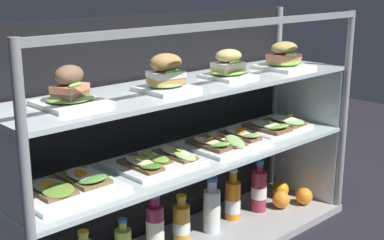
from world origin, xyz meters
The scene contains 21 objects.
case_frame centered at (0.00, 0.13, 0.50)m, with size 1.56×0.41×0.93m.
riser_lower_tier centered at (0.00, 0.00, 0.21)m, with size 1.50×0.35×0.36m.
shelf_lower_glass centered at (0.00, 0.00, 0.40)m, with size 1.52×0.37×0.02m, color silver.
riser_upper_tier centered at (0.00, 0.00, 0.54)m, with size 1.50×0.35×0.26m.
shelf_upper_glass centered at (0.00, 0.00, 0.68)m, with size 1.52×0.37×0.02m, color silver.
plated_roll_sandwich_far_left centered at (-0.51, 0.00, 0.73)m, with size 0.19×0.19×0.12m.
plated_roll_sandwich_left_of_center centered at (-0.16, -0.04, 0.74)m, with size 0.18×0.18×0.13m.
plated_roll_sandwich_near_left_corner centered at (0.18, -0.01, 0.73)m, with size 0.17×0.17×0.11m.
plated_roll_sandwich_right_of_center centered at (0.51, -0.03, 0.73)m, with size 0.20×0.20×0.12m.
open_sandwich_tray_left_of_center centered at (-0.53, 0.01, 0.43)m, with size 0.31×0.25×0.06m.
open_sandwich_tray_far_right centered at (-0.17, 0.01, 0.43)m, with size 0.31×0.25×0.06m.
open_sandwich_tray_mid_left centered at (0.18, -0.01, 0.43)m, with size 0.31×0.25×0.06m.
open_sandwich_tray_far_left centered at (0.52, 0.01, 0.43)m, with size 0.31×0.26×0.06m.
juice_bottle_front_second centered at (-0.16, 0.04, 0.14)m, with size 0.07×0.07×0.25m.
juice_bottle_tucked_behind centered at (-0.01, 0.06, 0.11)m, with size 0.07×0.07×0.20m.
juice_bottle_back_left centered at (0.14, 0.03, 0.13)m, with size 0.07×0.07×0.24m.
juice_bottle_front_left_end centered at (0.30, 0.05, 0.12)m, with size 0.07×0.07×0.23m.
juice_bottle_back_right centered at (0.45, 0.03, 0.13)m, with size 0.07×0.07×0.24m.
orange_fruit_beside_bottles centered at (0.54, -0.03, 0.07)m, with size 0.08×0.08×0.08m, color orange.
orange_fruit_near_left_post centered at (0.64, 0.05, 0.07)m, with size 0.08×0.08×0.08m, color orange.
orange_fruit_rolled_forward centered at (0.65, -0.08, 0.07)m, with size 0.08×0.08×0.08m, color orange.
Camera 1 is at (-1.34, -1.40, 1.06)m, focal length 50.12 mm.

